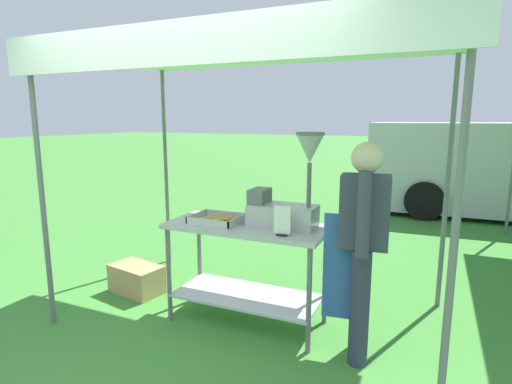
{
  "coord_description": "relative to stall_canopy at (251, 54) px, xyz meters",
  "views": [
    {
      "loc": [
        1.6,
        -1.78,
        1.77
      ],
      "look_at": [
        0.19,
        1.44,
        1.13
      ],
      "focal_mm": 28.48,
      "sensor_mm": 36.0,
      "label": 1
    }
  ],
  "objects": [
    {
      "name": "donut_cart",
      "position": [
        0.0,
        -0.1,
        -1.64
      ],
      "size": [
        1.36,
        0.6,
        0.88
      ],
      "color": "#B7B7BC",
      "rests_on": "ground"
    },
    {
      "name": "vendor",
      "position": [
        0.99,
        -0.25,
        -1.37
      ],
      "size": [
        0.46,
        0.54,
        1.61
      ],
      "color": "#2D3347",
      "rests_on": "ground"
    },
    {
      "name": "donut_fryer",
      "position": [
        0.34,
        -0.02,
        -1.14
      ],
      "size": [
        0.61,
        0.28,
        0.78
      ],
      "color": "#B7B7BC",
      "rests_on": "donut_cart"
    },
    {
      "name": "ground_plane",
      "position": [
        -0.19,
        4.66,
        -2.28
      ],
      "size": [
        70.0,
        70.0,
        0.0
      ],
      "primitive_type": "plane",
      "color": "#3D7F33"
    },
    {
      "name": "donut_tray",
      "position": [
        -0.25,
        -0.16,
        -1.37
      ],
      "size": [
        0.41,
        0.34,
        0.07
      ],
      "color": "#B7B7BC",
      "rests_on": "donut_cart"
    },
    {
      "name": "supply_crate",
      "position": [
        -1.3,
        0.0,
        -2.13
      ],
      "size": [
        0.59,
        0.41,
        0.29
      ],
      "color": "tan",
      "rests_on": "ground"
    },
    {
      "name": "menu_sign",
      "position": [
        0.39,
        -0.29,
        -1.3
      ],
      "size": [
        0.13,
        0.05,
        0.23
      ],
      "color": "black",
      "rests_on": "donut_cart"
    },
    {
      "name": "stall_canopy",
      "position": [
        0.0,
        0.0,
        0.0
      ],
      "size": [
        3.29,
        1.91,
        2.37
      ],
      "color": "slate",
      "rests_on": "ground"
    }
  ]
}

